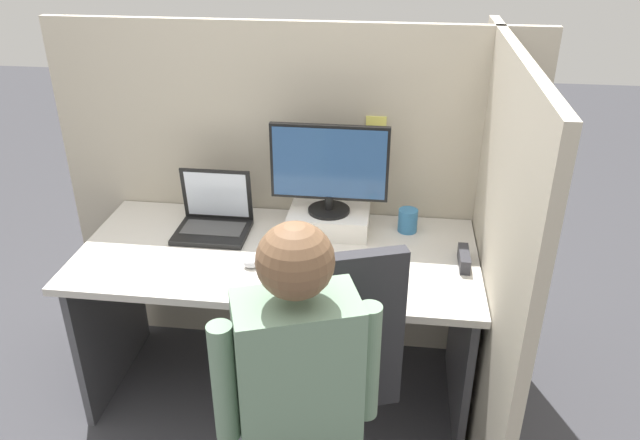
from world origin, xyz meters
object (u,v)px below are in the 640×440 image
object	(u,v)px
paper_box	(329,221)
monitor	(329,167)
coffee_mug	(408,220)
office_chair	(316,421)
stapler	(464,259)
person	(290,400)
carrot_toy	(363,281)
laptop	(214,220)

from	to	relation	value
paper_box	monitor	world-z (taller)	monitor
paper_box	coffee_mug	distance (m)	0.33
monitor	coffee_mug	bearing A→B (deg)	5.40
coffee_mug	office_chair	bearing A→B (deg)	-106.42
paper_box	coffee_mug	size ratio (longest dim) A/B	3.40
monitor	stapler	size ratio (longest dim) A/B	3.16
person	monitor	bearing A→B (deg)	90.42
paper_box	carrot_toy	bearing A→B (deg)	-67.55
laptop	coffee_mug	size ratio (longest dim) A/B	3.06
carrot_toy	coffee_mug	xyz separation A→B (m)	(0.16, 0.45, 0.03)
person	coffee_mug	world-z (taller)	person
laptop	person	distance (m)	1.09
coffee_mug	stapler	bearing A→B (deg)	-49.73
paper_box	stapler	xyz separation A→B (m)	(0.55, -0.22, -0.02)
stapler	carrot_toy	bearing A→B (deg)	-152.87
person	coffee_mug	distance (m)	1.12
office_chair	coffee_mug	size ratio (longest dim) A/B	10.54
monitor	laptop	world-z (taller)	monitor
laptop	carrot_toy	distance (m)	0.74
paper_box	person	xyz separation A→B (m)	(0.01, -1.04, -0.03)
monitor	office_chair	xyz separation A→B (m)	(0.06, -0.89, -0.49)
carrot_toy	person	world-z (taller)	person
office_chair	coffee_mug	world-z (taller)	office_chair
paper_box	laptop	size ratio (longest dim) A/B	1.11
paper_box	person	bearing A→B (deg)	-89.58
paper_box	person	size ratio (longest dim) A/B	0.26
paper_box	laptop	world-z (taller)	laptop
monitor	carrot_toy	bearing A→B (deg)	-67.69
coffee_mug	laptop	bearing A→B (deg)	-172.93
paper_box	carrot_toy	xyz separation A→B (m)	(0.17, -0.41, -0.02)
stapler	coffee_mug	size ratio (longest dim) A/B	1.55
office_chair	person	size ratio (longest dim) A/B	0.82
paper_box	office_chair	world-z (taller)	office_chair
monitor	person	xyz separation A→B (m)	(0.01, -1.04, -0.27)
coffee_mug	paper_box	bearing A→B (deg)	-174.12
office_chair	stapler	bearing A→B (deg)	53.92
stapler	office_chair	world-z (taller)	office_chair
paper_box	person	world-z (taller)	person
paper_box	stapler	distance (m)	0.59
paper_box	monitor	size ratio (longest dim) A/B	0.69
laptop	stapler	world-z (taller)	laptop
person	stapler	bearing A→B (deg)	56.54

